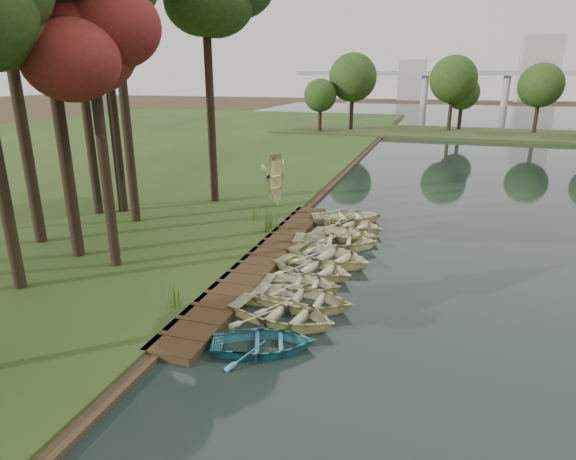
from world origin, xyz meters
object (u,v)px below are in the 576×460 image
(rowboat_0, at_px, (264,341))
(rowboat_1, at_px, (282,311))
(boardwalk, at_px, (265,258))
(rowboat_2, at_px, (301,297))
(stored_rowboat, at_px, (276,200))

(rowboat_0, xyz_separation_m, rowboat_1, (-0.02, 1.80, 0.06))
(boardwalk, relative_size, rowboat_2, 4.45)
(rowboat_1, bearing_deg, rowboat_2, -3.82)
(rowboat_2, relative_size, stored_rowboat, 1.19)
(rowboat_0, height_order, stored_rowboat, stored_rowboat)
(rowboat_1, height_order, stored_rowboat, stored_rowboat)
(boardwalk, height_order, stored_rowboat, stored_rowboat)
(rowboat_1, height_order, rowboat_2, rowboat_1)
(rowboat_2, bearing_deg, rowboat_1, 167.73)
(boardwalk, height_order, rowboat_0, rowboat_0)
(rowboat_0, bearing_deg, rowboat_1, -19.42)
(rowboat_2, height_order, stored_rowboat, stored_rowboat)
(rowboat_2, bearing_deg, stored_rowboat, 25.11)
(boardwalk, distance_m, rowboat_2, 4.54)
(stored_rowboat, bearing_deg, boardwalk, -147.87)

